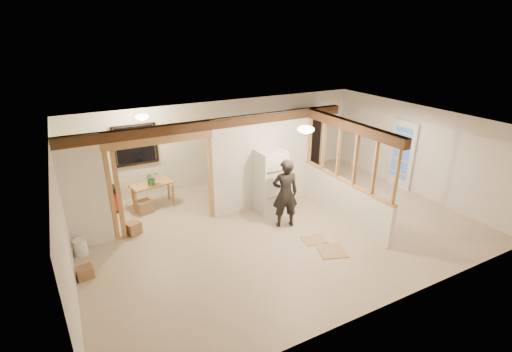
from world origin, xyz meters
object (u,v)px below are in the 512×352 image
shop_vac (109,199)px  bookshelf (305,139)px  work_table (153,195)px  woman (285,193)px  refrigerator (271,181)px

shop_vac → bookshelf: (6.30, 0.32, 0.67)m
shop_vac → bookshelf: size_ratio=0.34×
work_table → bookshelf: bearing=-4.7°
work_table → shop_vac: shop_vac is taller
woman → work_table: bearing=-27.3°
refrigerator → bookshelf: size_ratio=0.81×
refrigerator → bookshelf: bookshelf is taller
woman → work_table: 3.62m
refrigerator → woman: woman is taller
woman → shop_vac: (-3.63, 2.73, -0.51)m
bookshelf → refrigerator: bearing=-139.5°
shop_vac → bookshelf: bookshelf is taller
bookshelf → work_table: bearing=-174.1°
work_table → refrigerator: bearing=-42.7°
woman → shop_vac: size_ratio=2.47×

